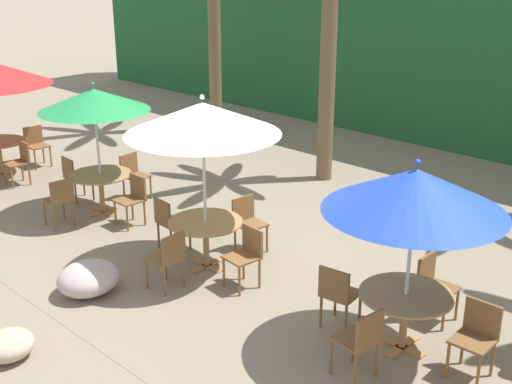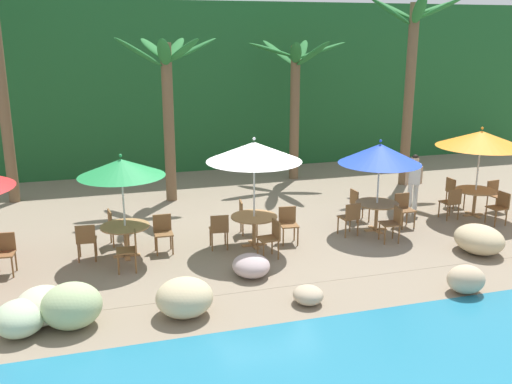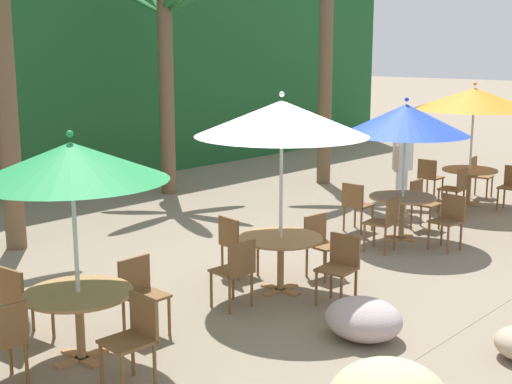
{
  "view_description": "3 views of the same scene",
  "coord_description": "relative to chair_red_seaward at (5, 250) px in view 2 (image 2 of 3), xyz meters",
  "views": [
    {
      "loc": [
        6.57,
        -6.22,
        4.52
      ],
      "look_at": [
        0.4,
        0.17,
        1.27
      ],
      "focal_mm": 47.0,
      "sensor_mm": 36.0,
      "label": 1
    },
    {
      "loc": [
        -3.9,
        -12.55,
        4.9
      ],
      "look_at": [
        -0.06,
        0.35,
        1.17
      ],
      "focal_mm": 40.22,
      "sensor_mm": 36.0,
      "label": 2
    },
    {
      "loc": [
        -7.02,
        -5.92,
        3.17
      ],
      "look_at": [
        0.06,
        0.54,
        1.18
      ],
      "focal_mm": 49.28,
      "sensor_mm": 36.0,
      "label": 3
    }
  ],
  "objects": [
    {
      "name": "foliage_backdrop",
      "position": [
        5.75,
        9.28,
        2.49
      ],
      "size": [
        28.0,
        2.4,
        6.0
      ],
      "color": "#1E5628",
      "rests_on": "ground"
    },
    {
      "name": "terrace_deck",
      "position": [
        5.75,
        0.28,
        -0.51
      ],
      "size": [
        18.0,
        5.2,
        0.01
      ],
      "color": "gray",
      "rests_on": "ground"
    },
    {
      "name": "chair_white_seaward",
      "position": [
        6.33,
        0.08,
        0.0
      ],
      "size": [
        0.47,
        0.47,
        0.87
      ],
      "color": "brown",
      "rests_on": "ground"
    },
    {
      "name": "dining_table_orange",
      "position": [
        12.01,
        0.61,
        0.1
      ],
      "size": [
        1.1,
        1.1,
        0.74
      ],
      "color": "#A37547",
      "rests_on": "ground"
    },
    {
      "name": "chair_blue_right",
      "position": [
        8.78,
        -0.61,
        0.0
      ],
      "size": [
        0.47,
        0.47,
        0.87
      ],
      "color": "brown",
      "rests_on": "ground"
    },
    {
      "name": "chair_white_inland",
      "position": [
        5.5,
        0.94,
        0.0
      ],
      "size": [
        0.48,
        0.47,
        0.87
      ],
      "color": "brown",
      "rests_on": "ground"
    },
    {
      "name": "chair_green_left",
      "position": [
        1.65,
        0.22,
        0.0
      ],
      "size": [
        0.45,
        0.46,
        0.87
      ],
      "color": "brown",
      "rests_on": "ground"
    },
    {
      "name": "dining_table_blue",
      "position": [
        8.79,
        0.24,
        0.1
      ],
      "size": [
        1.1,
        1.1,
        0.74
      ],
      "color": "#A37547",
      "rests_on": "ground"
    },
    {
      "name": "chair_orange_left",
      "position": [
        11.17,
        0.47,
        0.0
      ],
      "size": [
        0.44,
        0.45,
        0.87
      ],
      "color": "brown",
      "rests_on": "ground"
    },
    {
      "name": "chair_orange_seaward",
      "position": [
        12.84,
        0.82,
        0.0
      ],
      "size": [
        0.48,
        0.48,
        0.87
      ],
      "color": "brown",
      "rests_on": "ground"
    },
    {
      "name": "umbrella_blue",
      "position": [
        8.79,
        0.24,
        1.5
      ],
      "size": [
        2.07,
        2.07,
        2.38
      ],
      "color": "silver",
      "rests_on": "ground"
    },
    {
      "name": "chair_blue_left",
      "position": [
        7.96,
        0.04,
        0.0
      ],
      "size": [
        0.47,
        0.48,
        0.87
      ],
      "color": "brown",
      "rests_on": "ground"
    },
    {
      "name": "chair_green_right",
      "position": [
        2.54,
        -0.61,
        0.0
      ],
      "size": [
        0.45,
        0.44,
        0.87
      ],
      "color": "brown",
      "rests_on": "ground"
    },
    {
      "name": "palm_tree_third",
      "position": [
        8.67,
        6.01,
        2.74
      ],
      "size": [
        3.36,
        3.16,
        4.72
      ],
      "color": "brown",
      "rests_on": "ground"
    },
    {
      "name": "chair_blue_inland",
      "position": [
        8.67,
        1.09,
        0.0
      ],
      "size": [
        0.44,
        0.43,
        0.87
      ],
      "color": "brown",
      "rests_on": "ground"
    },
    {
      "name": "chair_blue_seaward",
      "position": [
        9.64,
        0.36,
        0.0
      ],
      "size": [
        0.43,
        0.44,
        0.87
      ],
      "color": "brown",
      "rests_on": "ground"
    },
    {
      "name": "dining_table_green",
      "position": [
        2.5,
        0.25,
        0.1
      ],
      "size": [
        1.1,
        1.1,
        0.74
      ],
      "color": "#A37547",
      "rests_on": "ground"
    },
    {
      "name": "umbrella_white",
      "position": [
        5.48,
        0.08,
        1.77
      ],
      "size": [
        2.22,
        2.22,
        2.63
      ],
      "color": "silver",
      "rests_on": "ground"
    },
    {
      "name": "ground_plane",
      "position": [
        5.75,
        0.28,
        -0.51
      ],
      "size": [
        120.0,
        120.0,
        0.0
      ],
      "primitive_type": "plane",
      "color": "gray"
    },
    {
      "name": "umbrella_orange",
      "position": [
        12.01,
        0.61,
        1.65
      ],
      "size": [
        2.36,
        2.36,
        2.49
      ],
      "color": "silver",
      "rests_on": "ground"
    },
    {
      "name": "palm_tree_fourth",
      "position": [
        11.95,
        4.25,
        3.52
      ],
      "size": [
        3.12,
        2.96,
        6.03
      ],
      "color": "brown",
      "rests_on": "ground"
    },
    {
      "name": "chair_white_left",
      "position": [
        4.62,
        0.07,
        0.0
      ],
      "size": [
        0.46,
        0.46,
        0.87
      ],
      "color": "brown",
      "rests_on": "ground"
    },
    {
      "name": "dining_table_white",
      "position": [
        5.48,
        0.08,
        0.1
      ],
      "size": [
        1.1,
        1.1,
        0.74
      ],
      "color": "#A37547",
      "rests_on": "ground"
    },
    {
      "name": "chair_orange_inland",
      "position": [
        11.92,
        1.46,
        0.0
      ],
      "size": [
        0.43,
        0.42,
        0.87
      ],
      "color": "brown",
      "rests_on": "ground"
    },
    {
      "name": "chair_green_seaward",
      "position": [
        3.35,
        0.32,
        0.0
      ],
      "size": [
        0.43,
        0.43,
        0.87
      ],
      "color": "brown",
      "rests_on": "ground"
    },
    {
      "name": "chair_orange_right",
      "position": [
        12.15,
        -0.24,
        0.0
      ],
      "size": [
        0.45,
        0.44,
        0.87
      ],
      "color": "brown",
      "rests_on": "ground"
    },
    {
      "name": "waiter_in_white",
      "position": [
        10.44,
        1.24,
        0.47
      ],
      "size": [
        0.52,
        0.36,
        1.7
      ],
      "color": "white",
      "rests_on": "ground"
    },
    {
      "name": "chair_white_right",
      "position": [
        5.64,
        -0.75,
        0.0
      ],
      "size": [
        0.46,
        0.46,
        0.87
      ],
      "color": "brown",
      "rests_on": "ground"
    },
    {
      "name": "umbrella_green",
      "position": [
        2.5,
        0.25,
        1.56
      ],
      "size": [
        1.91,
        1.91,
        2.38
      ],
      "color": "silver",
      "rests_on": "ground"
    },
    {
      "name": "chair_green_inland",
      "position": [
        2.32,
        1.08,
        0.0
      ],
      "size": [
        0.47,
        0.47,
        0.87
      ],
      "color": "brown",
      "rests_on": "ground"
    },
    {
      "name": "rock_seawall",
      "position": [
        1.59,
        -2.63,
        -0.15
      ],
      "size": [
        16.87,
        3.0,
        1.03
      ],
      "color": "beige",
      "rests_on": "ground"
    },
    {
      "name": "chair_red_seaward",
      "position": [
        0.0,
        0.0,
        0.0
      ],
      "size": [
        0.46,
        0.46,
        0.87
      ],
      "color": "brown",
      "rests_on": "ground"
    },
    {
      "name": "palm_tree_second",
      "position": [
        4.14,
        4.54,
        2.86
      ],
      "size": [
        3.01,
        3.0,
        4.84
      ],
      "color": "brown",
      "rests_on": "ground"
    }
  ]
}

